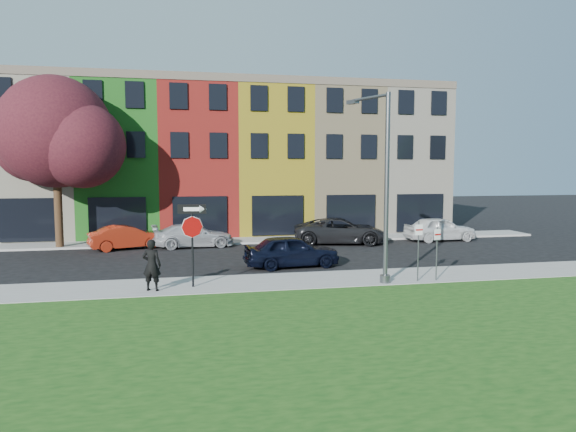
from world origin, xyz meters
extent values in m
plane|color=black|center=(0.00, 0.00, 0.00)|extent=(120.00, 120.00, 0.00)
cube|color=gray|center=(2.00, 3.00, 0.06)|extent=(40.00, 3.00, 0.12)
cube|color=gray|center=(-3.00, 15.00, 0.06)|extent=(40.00, 2.40, 0.12)
cube|color=beige|center=(-15.00, 21.20, 5.00)|extent=(5.00, 10.00, 10.00)
cube|color=green|center=(-10.00, 21.20, 5.00)|extent=(5.00, 10.00, 10.00)
cube|color=red|center=(-5.00, 21.20, 5.00)|extent=(5.00, 10.00, 10.00)
cube|color=yellow|center=(0.00, 21.20, 5.00)|extent=(5.00, 10.00, 10.00)
cube|color=tan|center=(5.00, 21.20, 5.00)|extent=(5.00, 10.00, 10.00)
cube|color=beige|center=(10.00, 21.20, 5.00)|extent=(5.00, 10.00, 10.00)
cube|color=black|center=(-2.50, 16.14, 1.50)|extent=(30.00, 0.12, 2.60)
cylinder|color=black|center=(-5.70, 2.66, 1.63)|extent=(0.08, 0.08, 3.03)
cylinder|color=white|center=(-5.70, 2.64, 2.39)|extent=(0.82, 0.15, 0.83)
cylinder|color=#950908|center=(-5.70, 2.62, 2.39)|extent=(0.78, 0.14, 0.79)
cube|color=black|center=(-5.70, 2.64, 3.06)|extent=(1.04, 0.20, 0.34)
cube|color=white|center=(-5.70, 2.61, 3.06)|extent=(0.66, 0.12, 0.14)
imported|color=black|center=(-7.17, 2.34, 1.07)|extent=(0.96, 0.86, 1.89)
imported|color=black|center=(-1.13, 6.34, 0.75)|extent=(2.53, 4.70, 1.50)
imported|color=maroon|center=(-9.17, 13.32, 0.68)|extent=(3.97, 5.03, 1.37)
imported|color=#A9A9AE|center=(-5.49, 13.35, 0.67)|extent=(2.77, 5.01, 1.35)
imported|color=black|center=(3.30, 12.94, 0.78)|extent=(4.92, 6.69, 1.56)
imported|color=silver|center=(9.80, 12.91, 0.76)|extent=(2.19, 4.63, 1.53)
cylinder|color=#4D5053|center=(1.67, 1.90, 3.78)|extent=(0.18, 0.18, 7.32)
cylinder|color=#4D5053|center=(1.67, 1.90, 0.27)|extent=(0.40, 0.40, 0.30)
cylinder|color=#4D5053|center=(1.31, 2.84, 7.34)|extent=(0.82, 1.91, 0.12)
cube|color=#4D5053|center=(0.92, 3.86, 7.29)|extent=(0.43, 0.60, 0.16)
cylinder|color=#4D5053|center=(3.03, 1.90, 1.31)|extent=(0.05, 0.05, 2.38)
cube|color=white|center=(3.03, 1.87, 2.16)|extent=(0.32, 0.06, 0.42)
cube|color=#950908|center=(3.03, 1.85, 2.16)|extent=(0.32, 0.05, 0.06)
cylinder|color=#4D5053|center=(3.83, 1.90, 1.19)|extent=(0.05, 0.05, 2.14)
cube|color=white|center=(3.83, 1.87, 1.96)|extent=(0.31, 0.12, 0.42)
cube|color=#950908|center=(3.83, 1.85, 1.96)|extent=(0.31, 0.11, 0.06)
cylinder|color=black|center=(-12.95, 14.20, 2.26)|extent=(0.44, 0.44, 4.28)
sphere|color=black|center=(-12.95, 14.20, 6.58)|extent=(6.22, 6.22, 6.22)
sphere|color=black|center=(-11.39, 13.27, 5.80)|extent=(4.67, 4.67, 4.67)
sphere|color=black|center=(-14.35, 15.29, 5.96)|extent=(4.36, 4.36, 4.36)
sphere|color=black|center=(-12.64, 14.82, 7.67)|extent=(3.73, 3.73, 3.73)
camera|label=1|loc=(-5.96, -16.65, 4.57)|focal=32.00mm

